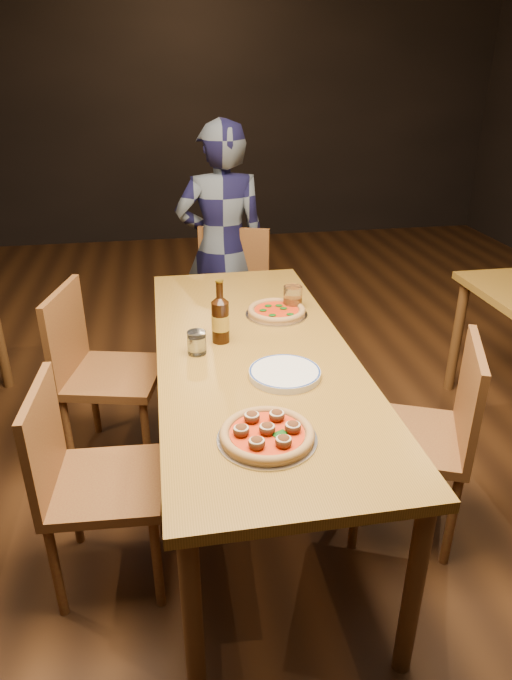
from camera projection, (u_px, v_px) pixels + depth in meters
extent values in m
plane|color=black|center=(254.00, 491.00, 2.69)|extent=(9.00, 9.00, 0.00)
plane|color=black|center=(183.00, 100.00, 6.03)|extent=(7.00, 0.00, 7.00)
cube|color=brown|center=(254.00, 354.00, 2.37)|extent=(0.80, 2.00, 0.04)
cylinder|color=brown|center=(193.00, 623.00, 1.65)|extent=(0.06, 0.06, 0.71)
cylinder|color=brown|center=(170.00, 344.00, 3.32)|extent=(0.06, 0.06, 0.71)
cylinder|color=brown|center=(413.00, 590.00, 1.75)|extent=(0.06, 0.06, 0.71)
cylinder|color=brown|center=(284.00, 335.00, 3.42)|extent=(0.06, 0.06, 0.71)
cylinder|color=brown|center=(457.00, 337.00, 3.40)|extent=(0.06, 0.06, 0.71)
cylinder|color=#B7B7BF|center=(267.00, 439.00, 1.79)|extent=(0.32, 0.32, 0.01)
cylinder|color=tan|center=(267.00, 436.00, 1.79)|extent=(0.30, 0.30, 0.02)
torus|color=tan|center=(267.00, 434.00, 1.79)|extent=(0.30, 0.30, 0.03)
cylinder|color=#B2180A|center=(267.00, 433.00, 1.79)|extent=(0.24, 0.24, 0.00)
cylinder|color=#B7B7BF|center=(277.00, 314.00, 2.70)|extent=(0.29, 0.29, 0.01)
cylinder|color=tan|center=(277.00, 312.00, 2.69)|extent=(0.27, 0.27, 0.02)
torus|color=tan|center=(277.00, 310.00, 2.69)|extent=(0.28, 0.28, 0.03)
cylinder|color=#B2180A|center=(277.00, 310.00, 2.69)|extent=(0.21, 0.21, 0.00)
cylinder|color=white|center=(285.00, 374.00, 2.15)|extent=(0.27, 0.27, 0.03)
cylinder|color=black|center=(220.00, 322.00, 2.40)|extent=(0.07, 0.07, 0.18)
cylinder|color=black|center=(220.00, 292.00, 2.34)|extent=(0.03, 0.03, 0.09)
cylinder|color=gold|center=(220.00, 322.00, 2.40)|extent=(0.08, 0.08, 0.07)
cylinder|color=white|center=(197.00, 343.00, 2.32)|extent=(0.08, 0.08, 0.10)
cylinder|color=#A05412|center=(293.00, 298.00, 2.74)|extent=(0.09, 0.09, 0.11)
imported|color=black|center=(222.00, 249.00, 3.57)|extent=(0.57, 0.37, 1.56)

